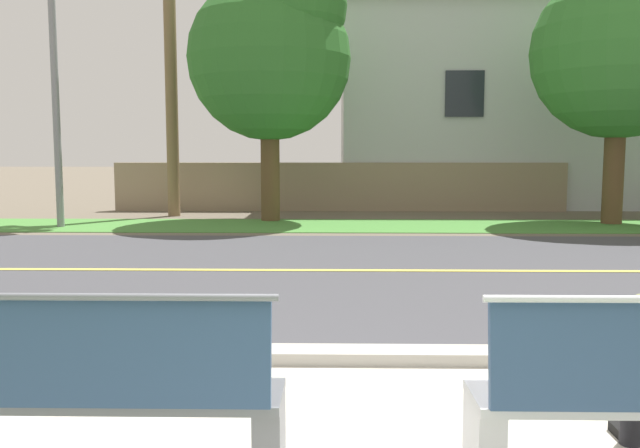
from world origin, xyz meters
name	(u,v)px	position (x,y,z in m)	size (l,w,h in m)	color
ground_plane	(346,255)	(0.00, 8.00, 0.00)	(140.00, 140.00, 0.00)	#665B4C
curb_edge	(361,356)	(0.00, 2.35, 0.06)	(44.00, 0.30, 0.11)	#ADA89E
street_asphalt	(349,271)	(0.00, 6.50, 0.00)	(52.00, 8.00, 0.01)	#424247
road_centre_line	(349,270)	(0.00, 6.50, 0.01)	(48.00, 0.14, 0.01)	#E0CC4C
far_verge_grass	(343,226)	(0.00, 12.36, 0.01)	(48.00, 2.80, 0.02)	#478438
bench_left	(87,393)	(-1.48, 0.40, 0.46)	(1.98, 0.48, 1.01)	slate
streetlamp	(56,29)	(-6.39, 12.15, 4.43)	(0.24, 2.10, 7.82)	gray
shade_tree_far_left	(274,46)	(-1.65, 13.41, 4.23)	(3.95, 3.95, 6.52)	brown
shade_tree_left	(627,38)	(6.51, 12.83, 4.29)	(4.00, 4.00, 6.61)	brown
garden_wall	(339,187)	(-0.04, 16.36, 0.70)	(13.00, 0.36, 1.40)	gray
house_across_street	(530,101)	(6.32, 19.55, 3.39)	(13.47, 6.91, 6.69)	#B7BCC1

